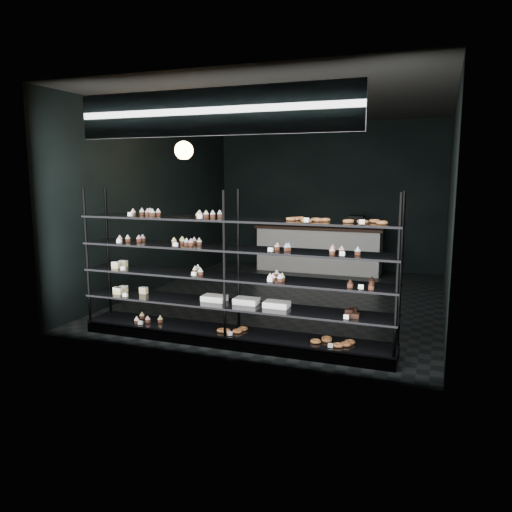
# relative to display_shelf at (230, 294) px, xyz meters

# --- Properties ---
(room) EXTENTS (5.01, 6.01, 3.20)m
(room) POSITION_rel_display_shelf_xyz_m (-0.00, 2.45, 0.97)
(room) COLOR black
(room) RESTS_ON ground
(display_shelf) EXTENTS (4.00, 0.50, 1.91)m
(display_shelf) POSITION_rel_display_shelf_xyz_m (0.00, 0.00, 0.00)
(display_shelf) COLOR black
(display_shelf) RESTS_ON room
(signage) EXTENTS (3.30, 0.05, 0.50)m
(signage) POSITION_rel_display_shelf_xyz_m (-0.00, -0.48, 2.12)
(signage) COLOR #0D0F44
(signage) RESTS_ON room
(pendant_lamp) EXTENTS (0.28, 0.28, 0.87)m
(pendant_lamp) POSITION_rel_display_shelf_xyz_m (-1.40, 1.46, 1.82)
(pendant_lamp) COLOR black
(pendant_lamp) RESTS_ON room
(service_counter) EXTENTS (2.73, 0.65, 1.23)m
(service_counter) POSITION_rel_display_shelf_xyz_m (-0.05, 4.95, -0.13)
(service_counter) COLOR beige
(service_counter) RESTS_ON room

